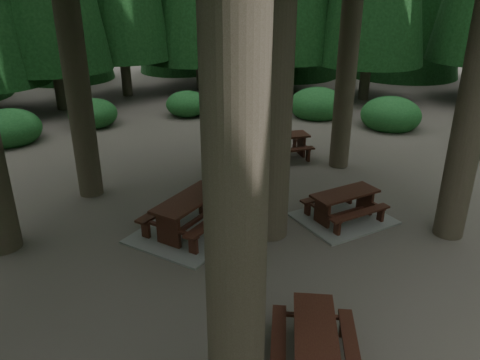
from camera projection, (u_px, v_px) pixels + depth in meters
ground at (249, 247)px, 10.40m from camera, size 80.00×80.00×0.00m
picnic_table_a at (344, 210)px, 11.53m from camera, size 2.46×2.16×0.74m
picnic_table_c at (190, 220)px, 10.95m from camera, size 3.12×2.85×0.87m
picnic_table_d at (281, 142)px, 15.53m from camera, size 2.23×2.05×0.78m
picnic_table_e at (315, 339)px, 7.07m from camera, size 2.08×2.08×0.71m
shrub_ring at (251, 210)px, 11.19m from camera, size 23.86×24.64×1.49m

